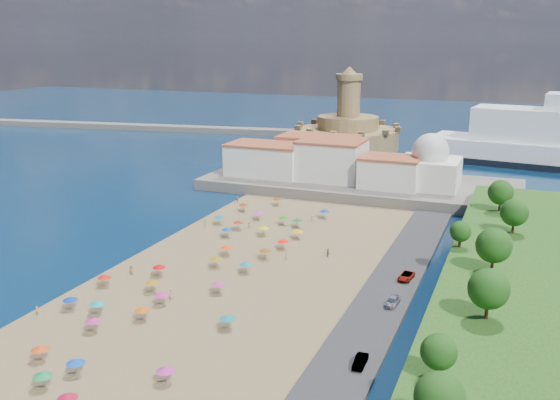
% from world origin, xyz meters
% --- Properties ---
extents(ground, '(700.00, 700.00, 0.00)m').
position_xyz_m(ground, '(0.00, 0.00, 0.00)').
color(ground, '#071938').
rests_on(ground, ground).
extents(terrace, '(90.00, 36.00, 3.00)m').
position_xyz_m(terrace, '(10.00, 73.00, 1.50)').
color(terrace, '#59544C').
rests_on(terrace, ground).
extents(jetty, '(18.00, 70.00, 2.40)m').
position_xyz_m(jetty, '(-12.00, 108.00, 1.20)').
color(jetty, '#59544C').
rests_on(jetty, ground).
extents(breakwater, '(199.03, 34.77, 2.60)m').
position_xyz_m(breakwater, '(-110.00, 153.00, 1.30)').
color(breakwater, '#59544C').
rests_on(breakwater, ground).
extents(waterfront_buildings, '(57.00, 29.00, 11.00)m').
position_xyz_m(waterfront_buildings, '(-3.05, 73.64, 7.88)').
color(waterfront_buildings, silver).
rests_on(waterfront_buildings, terrace).
extents(domed_building, '(16.00, 16.00, 15.00)m').
position_xyz_m(domed_building, '(30.00, 71.00, 8.97)').
color(domed_building, silver).
rests_on(domed_building, terrace).
extents(fortress, '(40.00, 40.00, 32.40)m').
position_xyz_m(fortress, '(-12.00, 138.00, 6.68)').
color(fortress, '#937249').
rests_on(fortress, ground).
extents(beach_parasols, '(30.29, 115.87, 2.20)m').
position_xyz_m(beach_parasols, '(-0.62, -12.68, 2.15)').
color(beach_parasols, gray).
rests_on(beach_parasols, beach).
extents(beachgoers, '(36.30, 98.88, 1.88)m').
position_xyz_m(beachgoers, '(-1.05, 5.40, 1.13)').
color(beachgoers, tan).
rests_on(beachgoers, beach).
extents(parked_cars, '(2.70, 52.13, 1.43)m').
position_xyz_m(parked_cars, '(36.00, -14.15, 1.37)').
color(parked_cars, gray).
rests_on(parked_cars, promenade).
extents(hillside_trees, '(14.75, 108.67, 7.48)m').
position_xyz_m(hillside_trees, '(49.17, -7.93, 10.13)').
color(hillside_trees, '#382314').
rests_on(hillside_trees, hillside).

